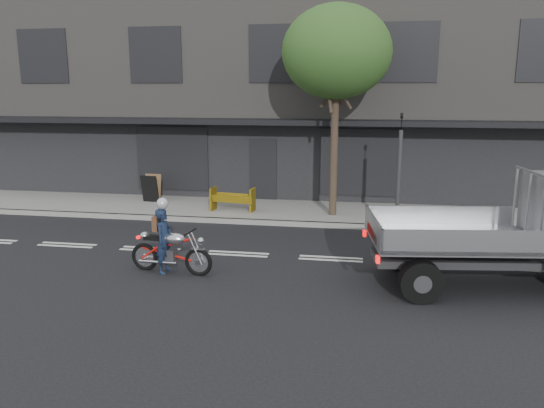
{
  "coord_description": "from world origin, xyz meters",
  "views": [
    {
      "loc": [
        3.07,
        -12.8,
        4.19
      ],
      "look_at": [
        0.81,
        0.5,
        1.25
      ],
      "focal_mm": 35.0,
      "sensor_mm": 36.0,
      "label": 1
    }
  ],
  "objects": [
    {
      "name": "rider",
      "position": [
        -1.35,
        -1.63,
        0.76
      ],
      "size": [
        0.43,
        0.59,
        1.52
      ],
      "primitive_type": "imported",
      "rotation": [
        0.0,
        0.0,
        1.45
      ],
      "color": "#15213A",
      "rests_on": "ground"
    },
    {
      "name": "sidewalk",
      "position": [
        0.0,
        4.7,
        0.07
      ],
      "size": [
        32.0,
        3.2,
        0.15
      ],
      "primitive_type": "cube",
      "color": "gray",
      "rests_on": "ground"
    },
    {
      "name": "kerb",
      "position": [
        0.0,
        3.1,
        0.07
      ],
      "size": [
        32.0,
        0.2,
        0.15
      ],
      "primitive_type": "cube",
      "color": "gray",
      "rests_on": "ground"
    },
    {
      "name": "motorcycle",
      "position": [
        -1.2,
        -1.63,
        0.54
      ],
      "size": [
        2.05,
        0.6,
        1.05
      ],
      "rotation": [
        0.0,
        0.0,
        -0.12
      ],
      "color": "black",
      "rests_on": "ground"
    },
    {
      "name": "building_main",
      "position": [
        0.0,
        11.3,
        4.0
      ],
      "size": [
        26.0,
        10.0,
        8.0
      ],
      "primitive_type": "cube",
      "color": "slate",
      "rests_on": "ground"
    },
    {
      "name": "traffic_light_pole",
      "position": [
        4.2,
        3.35,
        1.65
      ],
      "size": [
        0.12,
        0.12,
        3.5
      ],
      "color": "#2D2D30",
      "rests_on": "ground"
    },
    {
      "name": "sandwich_board",
      "position": [
        -4.46,
        5.06,
        0.64
      ],
      "size": [
        0.66,
        0.47,
        0.99
      ],
      "primitive_type": null,
      "rotation": [
        0.0,
        0.0,
        -0.09
      ],
      "color": "black",
      "rests_on": "sidewalk"
    },
    {
      "name": "street_tree",
      "position": [
        2.2,
        4.2,
        5.28
      ],
      "size": [
        3.4,
        3.4,
        6.74
      ],
      "color": "#382B21",
      "rests_on": "ground"
    },
    {
      "name": "construction_barrier",
      "position": [
        -1.16,
        4.0,
        0.56
      ],
      "size": [
        1.53,
        0.78,
        0.82
      ],
      "primitive_type": null,
      "rotation": [
        0.0,
        0.0,
        -0.14
      ],
      "color": "#E8B30C",
      "rests_on": "sidewalk"
    },
    {
      "name": "ground",
      "position": [
        0.0,
        0.0,
        0.0
      ],
      "size": [
        80.0,
        80.0,
        0.0
      ],
      "primitive_type": "plane",
      "color": "black",
      "rests_on": "ground"
    }
  ]
}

